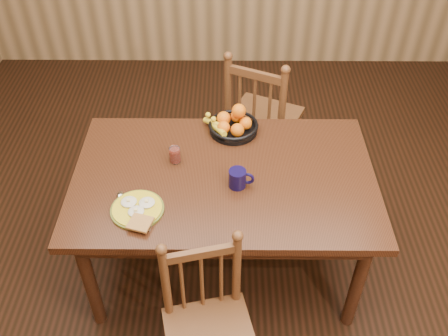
{
  "coord_description": "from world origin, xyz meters",
  "views": [
    {
      "loc": [
        0.02,
        -1.93,
        2.54
      ],
      "look_at": [
        0.0,
        0.0,
        0.8
      ],
      "focal_mm": 40.0,
      "sensor_mm": 36.0,
      "label": 1
    }
  ],
  "objects_px": {
    "dining_table": "(224,187)",
    "fruit_bowl": "(233,124)",
    "chair_far": "(262,119)",
    "breakfast_plate": "(137,209)",
    "coffee_mug": "(238,178)",
    "chair_near": "(209,328)"
  },
  "relations": [
    {
      "from": "chair_far",
      "to": "breakfast_plate",
      "type": "height_order",
      "value": "chair_far"
    },
    {
      "from": "chair_far",
      "to": "breakfast_plate",
      "type": "relative_size",
      "value": 3.36
    },
    {
      "from": "dining_table",
      "to": "fruit_bowl",
      "type": "bearing_deg",
      "value": 82.93
    },
    {
      "from": "chair_far",
      "to": "chair_near",
      "type": "relative_size",
      "value": 1.13
    },
    {
      "from": "chair_far",
      "to": "breakfast_plate",
      "type": "distance_m",
      "value": 1.33
    },
    {
      "from": "chair_far",
      "to": "coffee_mug",
      "type": "distance_m",
      "value": 1.0
    },
    {
      "from": "chair_far",
      "to": "chair_near",
      "type": "xyz_separation_m",
      "value": [
        -0.32,
        -1.56,
        -0.06
      ]
    },
    {
      "from": "dining_table",
      "to": "fruit_bowl",
      "type": "distance_m",
      "value": 0.41
    },
    {
      "from": "breakfast_plate",
      "to": "coffee_mug",
      "type": "distance_m",
      "value": 0.53
    },
    {
      "from": "fruit_bowl",
      "to": "dining_table",
      "type": "bearing_deg",
      "value": -97.07
    },
    {
      "from": "chair_near",
      "to": "fruit_bowl",
      "type": "height_order",
      "value": "fruit_bowl"
    },
    {
      "from": "fruit_bowl",
      "to": "coffee_mug",
      "type": "bearing_deg",
      "value": -86.76
    },
    {
      "from": "coffee_mug",
      "to": "fruit_bowl",
      "type": "height_order",
      "value": "fruit_bowl"
    },
    {
      "from": "dining_table",
      "to": "chair_near",
      "type": "relative_size",
      "value": 1.8
    },
    {
      "from": "dining_table",
      "to": "breakfast_plate",
      "type": "xyz_separation_m",
      "value": [
        -0.42,
        -0.26,
        0.1
      ]
    },
    {
      "from": "coffee_mug",
      "to": "fruit_bowl",
      "type": "distance_m",
      "value": 0.46
    },
    {
      "from": "dining_table",
      "to": "coffee_mug",
      "type": "height_order",
      "value": "coffee_mug"
    },
    {
      "from": "dining_table",
      "to": "fruit_bowl",
      "type": "height_order",
      "value": "fruit_bowl"
    },
    {
      "from": "coffee_mug",
      "to": "breakfast_plate",
      "type": "bearing_deg",
      "value": -159.54
    },
    {
      "from": "chair_near",
      "to": "breakfast_plate",
      "type": "relative_size",
      "value": 2.97
    },
    {
      "from": "breakfast_plate",
      "to": "coffee_mug",
      "type": "xyz_separation_m",
      "value": [
        0.49,
        0.18,
        0.04
      ]
    },
    {
      "from": "coffee_mug",
      "to": "chair_near",
      "type": "bearing_deg",
      "value": -102.56
    }
  ]
}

